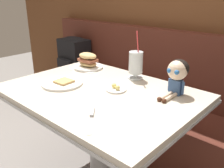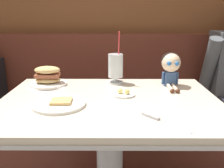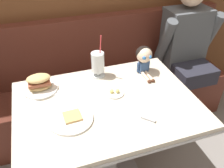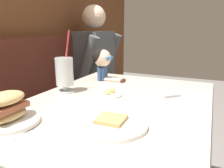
{
  "view_description": "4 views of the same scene",
  "coord_description": "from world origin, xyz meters",
  "px_view_note": "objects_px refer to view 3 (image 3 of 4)",
  "views": [
    {
      "loc": [
        0.94,
        -0.75,
        1.28
      ],
      "look_at": [
        0.07,
        0.21,
        0.79
      ],
      "focal_mm": 39.39,
      "sensor_mm": 36.0,
      "label": 1
    },
    {
      "loc": [
        0.02,
        -1.0,
        1.16
      ],
      "look_at": [
        0.01,
        0.19,
        0.82
      ],
      "focal_mm": 40.12,
      "sensor_mm": 36.0,
      "label": 2
    },
    {
      "loc": [
        -0.33,
        -0.91,
        1.68
      ],
      "look_at": [
        0.05,
        0.23,
        0.83
      ],
      "focal_mm": 38.59,
      "sensor_mm": 36.0,
      "label": 3
    },
    {
      "loc": [
        -0.86,
        -0.2,
        1.07
      ],
      "look_at": [
        0.07,
        0.23,
        0.8
      ],
      "focal_mm": 35.21,
      "sensor_mm": 36.0,
      "label": 4
    }
  ],
  "objects_px": {
    "milkshake_glass": "(98,64)",
    "diner_patron": "(186,42)",
    "butter_saucer": "(114,93)",
    "seated_doll": "(144,56)",
    "toast_plate": "(71,119)",
    "sandwich_plate": "(40,84)",
    "butter_knife": "(154,121)"
  },
  "relations": [
    {
      "from": "milkshake_glass",
      "to": "diner_patron",
      "type": "distance_m",
      "value": 0.95
    },
    {
      "from": "butter_saucer",
      "to": "seated_doll",
      "type": "distance_m",
      "value": 0.36
    },
    {
      "from": "toast_plate",
      "to": "butter_saucer",
      "type": "bearing_deg",
      "value": 26.01
    },
    {
      "from": "butter_saucer",
      "to": "diner_patron",
      "type": "relative_size",
      "value": 0.15
    },
    {
      "from": "sandwich_plate",
      "to": "seated_doll",
      "type": "relative_size",
      "value": 1.07
    },
    {
      "from": "toast_plate",
      "to": "diner_patron",
      "type": "height_order",
      "value": "diner_patron"
    },
    {
      "from": "milkshake_glass",
      "to": "butter_knife",
      "type": "bearing_deg",
      "value": -73.27
    },
    {
      "from": "milkshake_glass",
      "to": "sandwich_plate",
      "type": "height_order",
      "value": "milkshake_glass"
    },
    {
      "from": "seated_doll",
      "to": "butter_saucer",
      "type": "bearing_deg",
      "value": -147.1
    },
    {
      "from": "milkshake_glass",
      "to": "butter_saucer",
      "type": "xyz_separation_m",
      "value": [
        0.04,
        -0.24,
        -0.09
      ]
    },
    {
      "from": "toast_plate",
      "to": "milkshake_glass",
      "type": "distance_m",
      "value": 0.48
    },
    {
      "from": "toast_plate",
      "to": "butter_knife",
      "type": "distance_m",
      "value": 0.46
    },
    {
      "from": "toast_plate",
      "to": "seated_doll",
      "type": "height_order",
      "value": "seated_doll"
    },
    {
      "from": "seated_doll",
      "to": "diner_patron",
      "type": "height_order",
      "value": "diner_patron"
    },
    {
      "from": "seated_doll",
      "to": "diner_patron",
      "type": "xyz_separation_m",
      "value": [
        0.58,
        0.34,
        -0.13
      ]
    },
    {
      "from": "sandwich_plate",
      "to": "butter_knife",
      "type": "xyz_separation_m",
      "value": [
        0.57,
        -0.5,
        -0.04
      ]
    },
    {
      "from": "butter_saucer",
      "to": "diner_patron",
      "type": "distance_m",
      "value": 1.0
    },
    {
      "from": "butter_saucer",
      "to": "seated_doll",
      "type": "xyz_separation_m",
      "value": [
        0.28,
        0.18,
        0.12
      ]
    },
    {
      "from": "toast_plate",
      "to": "butter_saucer",
      "type": "xyz_separation_m",
      "value": [
        0.31,
        0.15,
        0.0
      ]
    },
    {
      "from": "butter_knife",
      "to": "diner_patron",
      "type": "xyz_separation_m",
      "value": [
        0.73,
        0.83,
        -0.0
      ]
    },
    {
      "from": "toast_plate",
      "to": "milkshake_glass",
      "type": "height_order",
      "value": "milkshake_glass"
    },
    {
      "from": "butter_knife",
      "to": "seated_doll",
      "type": "height_order",
      "value": "seated_doll"
    },
    {
      "from": "toast_plate",
      "to": "sandwich_plate",
      "type": "distance_m",
      "value": 0.37
    },
    {
      "from": "toast_plate",
      "to": "milkshake_glass",
      "type": "bearing_deg",
      "value": 55.29
    },
    {
      "from": "sandwich_plate",
      "to": "butter_saucer",
      "type": "bearing_deg",
      "value": -23.06
    },
    {
      "from": "butter_knife",
      "to": "diner_patron",
      "type": "relative_size",
      "value": 0.23
    },
    {
      "from": "milkshake_glass",
      "to": "butter_knife",
      "type": "height_order",
      "value": "milkshake_glass"
    },
    {
      "from": "sandwich_plate",
      "to": "diner_patron",
      "type": "bearing_deg",
      "value": 14.16
    },
    {
      "from": "toast_plate",
      "to": "sandwich_plate",
      "type": "xyz_separation_m",
      "value": [
        -0.14,
        0.34,
        0.04
      ]
    },
    {
      "from": "milkshake_glass",
      "to": "butter_knife",
      "type": "xyz_separation_m",
      "value": [
        0.16,
        -0.55,
        -0.1
      ]
    },
    {
      "from": "butter_saucer",
      "to": "butter_knife",
      "type": "bearing_deg",
      "value": -68.11
    },
    {
      "from": "butter_saucer",
      "to": "sandwich_plate",
      "type": "bearing_deg",
      "value": 156.94
    }
  ]
}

